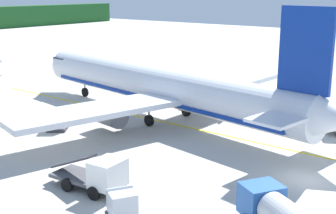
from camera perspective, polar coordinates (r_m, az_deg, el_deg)
airliner_foreground at (r=47.32m, az=-0.75°, el=2.47°), size 34.52×41.66×11.90m
service_truck_baggage at (r=31.29m, az=-8.54°, el=-8.25°), size 2.76×5.88×2.48m
cargo_container_near at (r=27.81m, az=-5.66°, el=-11.91°), size 2.36×2.36×1.84m
cargo_container_mid at (r=45.43m, az=-13.50°, el=-1.72°), size 2.52×2.52×1.85m
crew_marshaller at (r=49.26m, az=17.64°, el=-0.65°), size 0.48×0.48×1.63m
crew_loader_left at (r=47.62m, az=6.95°, el=-0.46°), size 0.58×0.39×1.75m
apron_guide_line at (r=44.99m, az=3.06°, el=-2.63°), size 0.30×60.00×0.01m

